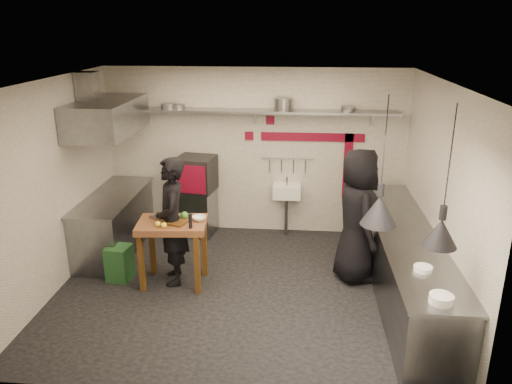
# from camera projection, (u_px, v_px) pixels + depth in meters

# --- Properties ---
(floor) EXTENTS (5.00, 5.00, 0.00)m
(floor) POSITION_uv_depth(u_px,v_px,m) (242.00, 288.00, 6.87)
(floor) COLOR black
(floor) RESTS_ON ground
(ceiling) EXTENTS (5.00, 5.00, 0.00)m
(ceiling) POSITION_uv_depth(u_px,v_px,m) (240.00, 81.00, 5.97)
(ceiling) COLOR silver
(ceiling) RESTS_ON floor
(wall_back) EXTENTS (5.00, 0.04, 2.80)m
(wall_back) POSITION_uv_depth(u_px,v_px,m) (255.00, 152.00, 8.40)
(wall_back) COLOR silver
(wall_back) RESTS_ON floor
(wall_front) EXTENTS (5.00, 0.04, 2.80)m
(wall_front) POSITION_uv_depth(u_px,v_px,m) (214.00, 268.00, 4.44)
(wall_front) COLOR silver
(wall_front) RESTS_ON floor
(wall_left) EXTENTS (0.04, 4.20, 2.80)m
(wall_left) POSITION_uv_depth(u_px,v_px,m) (54.00, 187.00, 6.63)
(wall_left) COLOR silver
(wall_left) RESTS_ON floor
(wall_right) EXTENTS (0.04, 4.20, 2.80)m
(wall_right) POSITION_uv_depth(u_px,v_px,m) (440.00, 198.00, 6.21)
(wall_right) COLOR silver
(wall_right) RESTS_ON floor
(red_band_horiz) EXTENTS (1.70, 0.02, 0.14)m
(red_band_horiz) POSITION_uv_depth(u_px,v_px,m) (312.00, 137.00, 8.21)
(red_band_horiz) COLOR maroon
(red_band_horiz) RESTS_ON wall_back
(red_band_vert) EXTENTS (0.14, 0.02, 1.10)m
(red_band_vert) POSITION_uv_depth(u_px,v_px,m) (348.00, 166.00, 8.32)
(red_band_vert) COLOR maroon
(red_band_vert) RESTS_ON wall_back
(red_tile_a) EXTENTS (0.14, 0.02, 0.14)m
(red_tile_a) POSITION_uv_depth(u_px,v_px,m) (270.00, 120.00, 8.18)
(red_tile_a) COLOR maroon
(red_tile_a) RESTS_ON wall_back
(red_tile_b) EXTENTS (0.14, 0.02, 0.14)m
(red_tile_b) POSITION_uv_depth(u_px,v_px,m) (249.00, 136.00, 8.30)
(red_tile_b) COLOR maroon
(red_tile_b) RESTS_ON wall_back
(back_shelf) EXTENTS (4.60, 0.34, 0.04)m
(back_shelf) POSITION_uv_depth(u_px,v_px,m) (254.00, 111.00, 8.00)
(back_shelf) COLOR slate
(back_shelf) RESTS_ON wall_back
(shelf_bracket_left) EXTENTS (0.04, 0.06, 0.24)m
(shelf_bracket_left) POSITION_uv_depth(u_px,v_px,m) (142.00, 114.00, 8.33)
(shelf_bracket_left) COLOR slate
(shelf_bracket_left) RESTS_ON wall_back
(shelf_bracket_mid) EXTENTS (0.04, 0.06, 0.24)m
(shelf_bracket_mid) POSITION_uv_depth(u_px,v_px,m) (255.00, 116.00, 8.17)
(shelf_bracket_mid) COLOR slate
(shelf_bracket_mid) RESTS_ON wall_back
(shelf_bracket_right) EXTENTS (0.04, 0.06, 0.24)m
(shelf_bracket_right) POSITION_uv_depth(u_px,v_px,m) (373.00, 118.00, 8.02)
(shelf_bracket_right) COLOR slate
(shelf_bracket_right) RESTS_ON wall_back
(pan_far_left) EXTENTS (0.28, 0.28, 0.09)m
(pan_far_left) POSITION_uv_depth(u_px,v_px,m) (169.00, 106.00, 8.09)
(pan_far_left) COLOR slate
(pan_far_left) RESTS_ON back_shelf
(pan_mid_left) EXTENTS (0.26, 0.26, 0.07)m
(pan_mid_left) POSITION_uv_depth(u_px,v_px,m) (178.00, 107.00, 8.08)
(pan_mid_left) COLOR slate
(pan_mid_left) RESTS_ON back_shelf
(stock_pot) EXTENTS (0.31, 0.31, 0.20)m
(stock_pot) POSITION_uv_depth(u_px,v_px,m) (283.00, 104.00, 7.92)
(stock_pot) COLOR slate
(stock_pot) RESTS_ON back_shelf
(pan_right) EXTENTS (0.26, 0.26, 0.08)m
(pan_right) POSITION_uv_depth(u_px,v_px,m) (348.00, 109.00, 7.86)
(pan_right) COLOR slate
(pan_right) RESTS_ON back_shelf
(oven_stand) EXTENTS (0.67, 0.63, 0.80)m
(oven_stand) POSITION_uv_depth(u_px,v_px,m) (197.00, 212.00, 8.54)
(oven_stand) COLOR slate
(oven_stand) RESTS_ON floor
(combi_oven) EXTENTS (0.68, 0.64, 0.58)m
(combi_oven) POSITION_uv_depth(u_px,v_px,m) (196.00, 174.00, 8.26)
(combi_oven) COLOR black
(combi_oven) RESTS_ON oven_stand
(oven_door) EXTENTS (0.49, 0.11, 0.46)m
(oven_door) POSITION_uv_depth(u_px,v_px,m) (191.00, 179.00, 7.97)
(oven_door) COLOR maroon
(oven_door) RESTS_ON combi_oven
(oven_glass) EXTENTS (0.35, 0.07, 0.34)m
(oven_glass) POSITION_uv_depth(u_px,v_px,m) (192.00, 180.00, 7.97)
(oven_glass) COLOR black
(oven_glass) RESTS_ON oven_door
(hand_sink) EXTENTS (0.46, 0.34, 0.22)m
(hand_sink) POSITION_uv_depth(u_px,v_px,m) (287.00, 191.00, 8.39)
(hand_sink) COLOR white
(hand_sink) RESTS_ON wall_back
(sink_tap) EXTENTS (0.03, 0.03, 0.14)m
(sink_tap) POSITION_uv_depth(u_px,v_px,m) (287.00, 181.00, 8.33)
(sink_tap) COLOR slate
(sink_tap) RESTS_ON hand_sink
(sink_drain) EXTENTS (0.06, 0.06, 0.66)m
(sink_drain) POSITION_uv_depth(u_px,v_px,m) (286.00, 216.00, 8.49)
(sink_drain) COLOR slate
(sink_drain) RESTS_ON floor
(utensil_rail) EXTENTS (0.90, 0.02, 0.02)m
(utensil_rail) POSITION_uv_depth(u_px,v_px,m) (288.00, 158.00, 8.34)
(utensil_rail) COLOR slate
(utensil_rail) RESTS_ON wall_back
(counter_right) EXTENTS (0.70, 3.80, 0.90)m
(counter_right) POSITION_uv_depth(u_px,v_px,m) (404.00, 265.00, 6.55)
(counter_right) COLOR slate
(counter_right) RESTS_ON floor
(counter_right_top) EXTENTS (0.76, 3.90, 0.03)m
(counter_right_top) POSITION_uv_depth(u_px,v_px,m) (407.00, 232.00, 6.40)
(counter_right_top) COLOR slate
(counter_right_top) RESTS_ON counter_right
(plate_stack) EXTENTS (0.29, 0.29, 0.09)m
(plate_stack) POSITION_uv_depth(u_px,v_px,m) (441.00, 299.00, 4.75)
(plate_stack) COLOR white
(plate_stack) RESTS_ON counter_right_top
(small_bowl_right) EXTENTS (0.26, 0.26, 0.05)m
(small_bowl_right) POSITION_uv_depth(u_px,v_px,m) (423.00, 268.00, 5.38)
(small_bowl_right) COLOR white
(small_bowl_right) RESTS_ON counter_right_top
(counter_left) EXTENTS (0.70, 1.90, 0.90)m
(counter_left) POSITION_uv_depth(u_px,v_px,m) (114.00, 224.00, 7.89)
(counter_left) COLOR slate
(counter_left) RESTS_ON floor
(counter_left_top) EXTENTS (0.76, 2.00, 0.03)m
(counter_left_top) POSITION_uv_depth(u_px,v_px,m) (112.00, 196.00, 7.74)
(counter_left_top) COLOR slate
(counter_left_top) RESTS_ON counter_left
(extractor_hood) EXTENTS (0.78, 1.60, 0.50)m
(extractor_hood) POSITION_uv_depth(u_px,v_px,m) (107.00, 117.00, 7.34)
(extractor_hood) COLOR slate
(extractor_hood) RESTS_ON ceiling
(hood_duct) EXTENTS (0.28, 0.28, 0.50)m
(hood_duct) POSITION_uv_depth(u_px,v_px,m) (88.00, 89.00, 7.23)
(hood_duct) COLOR slate
(hood_duct) RESTS_ON ceiling
(green_bin) EXTENTS (0.35, 0.35, 0.50)m
(green_bin) POSITION_uv_depth(u_px,v_px,m) (119.00, 263.00, 7.05)
(green_bin) COLOR #215226
(green_bin) RESTS_ON floor
(prep_table) EXTENTS (0.97, 0.72, 0.92)m
(prep_table) POSITION_uv_depth(u_px,v_px,m) (174.00, 253.00, 6.88)
(prep_table) COLOR brown
(prep_table) RESTS_ON floor
(cutting_board) EXTENTS (0.40, 0.33, 0.02)m
(cutting_board) POSITION_uv_depth(u_px,v_px,m) (174.00, 222.00, 6.69)
(cutting_board) COLOR #533312
(cutting_board) RESTS_ON prep_table
(pepper_mill) EXTENTS (0.05, 0.05, 0.20)m
(pepper_mill) POSITION_uv_depth(u_px,v_px,m) (190.00, 221.00, 6.49)
(pepper_mill) COLOR black
(pepper_mill) RESTS_ON prep_table
(lemon_a) EXTENTS (0.09, 0.09, 0.08)m
(lemon_a) POSITION_uv_depth(u_px,v_px,m) (158.00, 224.00, 6.55)
(lemon_a) COLOR yellow
(lemon_a) RESTS_ON prep_table
(lemon_b) EXTENTS (0.09, 0.09, 0.08)m
(lemon_b) POSITION_uv_depth(u_px,v_px,m) (164.00, 225.00, 6.52)
(lemon_b) COLOR yellow
(lemon_b) RESTS_ON prep_table
(veg_ball) EXTENTS (0.13, 0.13, 0.11)m
(veg_ball) POSITION_uv_depth(u_px,v_px,m) (184.00, 215.00, 6.81)
(veg_ball) COLOR #3F892E
(veg_ball) RESTS_ON prep_table
(steel_tray) EXTENTS (0.21, 0.18, 0.03)m
(steel_tray) POSITION_uv_depth(u_px,v_px,m) (157.00, 217.00, 6.85)
(steel_tray) COLOR slate
(steel_tray) RESTS_ON prep_table
(bowl) EXTENTS (0.24, 0.24, 0.06)m
(bowl) POSITION_uv_depth(u_px,v_px,m) (199.00, 218.00, 6.77)
(bowl) COLOR white
(bowl) RESTS_ON prep_table
(heat_lamp_near) EXTENTS (0.46, 0.46, 1.38)m
(heat_lamp_near) POSITION_uv_depth(u_px,v_px,m) (383.00, 162.00, 5.12)
(heat_lamp_near) COLOR black
(heat_lamp_near) RESTS_ON ceiling
(heat_lamp_far) EXTENTS (0.37, 0.37, 1.38)m
(heat_lamp_far) POSITION_uv_depth(u_px,v_px,m) (448.00, 178.00, 4.60)
(heat_lamp_far) COLOR black
(heat_lamp_far) RESTS_ON ceiling
(chef_left) EXTENTS (0.59, 0.75, 1.80)m
(chef_left) POSITION_uv_depth(u_px,v_px,m) (172.00, 221.00, 6.79)
(chef_left) COLOR black
(chef_left) RESTS_ON floor
(chef_right) EXTENTS (0.77, 1.03, 1.89)m
(chef_right) POSITION_uv_depth(u_px,v_px,m) (357.00, 216.00, 6.87)
(chef_right) COLOR black
(chef_right) RESTS_ON floor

